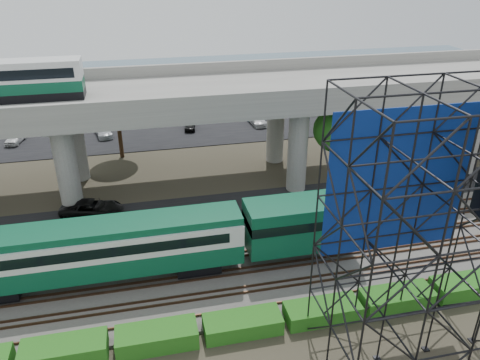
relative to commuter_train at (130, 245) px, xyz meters
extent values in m
plane|color=#474233|center=(5.15, -2.00, -2.88)|extent=(140.00, 140.00, 0.00)
cube|color=slate|center=(5.15, 0.00, -2.78)|extent=(90.00, 12.00, 0.20)
cube|color=black|center=(5.15, 8.50, -2.84)|extent=(90.00, 5.00, 0.08)
cube|color=black|center=(5.15, 32.00, -2.84)|extent=(90.00, 18.00, 0.08)
cube|color=#445D70|center=(5.15, 54.00, -2.87)|extent=(140.00, 40.00, 0.03)
cube|color=#472D1E|center=(5.15, -4.72, -2.60)|extent=(90.00, 0.08, 0.16)
cube|color=#472D1E|center=(5.15, -3.28, -2.60)|extent=(90.00, 0.08, 0.16)
cube|color=#472D1E|center=(5.15, -2.72, -2.60)|extent=(90.00, 0.08, 0.16)
cube|color=#472D1E|center=(5.15, -1.28, -2.60)|extent=(90.00, 0.08, 0.16)
cube|color=#472D1E|center=(5.15, -0.72, -2.60)|extent=(90.00, 0.08, 0.16)
cube|color=#472D1E|center=(5.15, 0.72, -2.60)|extent=(90.00, 0.08, 0.16)
cube|color=#472D1E|center=(5.15, 1.28, -2.60)|extent=(90.00, 0.08, 0.16)
cube|color=#472D1E|center=(5.15, 2.72, -2.60)|extent=(90.00, 0.08, 0.16)
cube|color=#472D1E|center=(5.15, 3.28, -2.60)|extent=(90.00, 0.08, 0.16)
cube|color=#472D1E|center=(5.15, 4.72, -2.60)|extent=(90.00, 0.08, 0.16)
cube|color=black|center=(4.38, 0.00, -2.07)|extent=(3.00, 2.20, 0.90)
cube|color=#0A4C31|center=(-2.12, 0.00, -0.92)|extent=(19.00, 3.00, 1.40)
cube|color=silver|center=(-2.12, 0.00, 0.53)|extent=(19.00, 3.00, 1.50)
cube|color=#0A4C31|center=(-2.12, 0.00, 1.53)|extent=(19.00, 2.60, 0.50)
cube|color=black|center=(-1.12, 0.00, 0.58)|extent=(15.00, 3.06, 0.70)
cube|color=#0A4C31|center=(11.88, 0.00, 0.08)|extent=(8.00, 3.00, 3.40)
cube|color=#9E9B93|center=(5.15, 14.00, 5.72)|extent=(80.00, 12.00, 1.20)
cube|color=#9E9B93|center=(5.15, 8.25, 6.87)|extent=(80.00, 0.50, 1.10)
cube|color=#9E9B93|center=(5.15, 19.75, 6.87)|extent=(80.00, 0.50, 1.10)
cylinder|color=#9E9B93|center=(-4.85, 10.50, 1.12)|extent=(1.80, 1.80, 8.00)
cylinder|color=#9E9B93|center=(-4.85, 17.50, 1.12)|extent=(1.80, 1.80, 8.00)
cube|color=#9E9B93|center=(-4.85, 14.00, 4.82)|extent=(2.40, 9.00, 0.60)
cylinder|color=#9E9B93|center=(15.15, 10.50, 1.12)|extent=(1.80, 1.80, 8.00)
cylinder|color=#9E9B93|center=(15.15, 17.50, 1.12)|extent=(1.80, 1.80, 8.00)
cube|color=#9E9B93|center=(15.15, 14.00, 4.82)|extent=(2.40, 9.00, 0.60)
cylinder|color=#9E9B93|center=(33.15, 10.50, 1.12)|extent=(1.80, 1.80, 8.00)
cylinder|color=#9E9B93|center=(33.15, 17.50, 1.12)|extent=(1.80, 1.80, 8.00)
cube|color=#9E9B93|center=(33.15, 14.00, 4.82)|extent=(2.40, 9.00, 0.60)
cube|color=black|center=(-8.89, 14.00, 6.67)|extent=(12.00, 2.50, 0.70)
cube|color=#0A4C31|center=(-8.89, 14.00, 7.47)|extent=(12.00, 2.50, 0.90)
cube|color=silver|center=(-8.89, 14.00, 8.57)|extent=(12.00, 2.50, 1.30)
cube|color=black|center=(-8.89, 14.00, 8.62)|extent=(11.00, 2.56, 0.80)
cube|color=silver|center=(-8.89, 14.00, 9.37)|extent=(12.00, 2.40, 0.30)
cube|color=navy|center=(14.43, -6.95, 6.42)|extent=(8.10, 0.08, 8.25)
cube|color=black|center=(14.43, -10.00, -2.84)|extent=(9.36, 6.36, 0.08)
cube|color=#185E15|center=(-3.85, -6.30, -2.28)|extent=(4.60, 1.80, 1.20)
cube|color=#185E15|center=(1.15, -6.30, -2.31)|extent=(4.60, 1.80, 1.15)
cube|color=#185E15|center=(6.15, -6.30, -2.37)|extent=(4.60, 1.80, 1.03)
cube|color=#185E15|center=(11.15, -6.30, -2.38)|extent=(4.60, 1.80, 1.01)
cube|color=#185E15|center=(16.15, -6.30, -2.32)|extent=(4.60, 1.80, 1.12)
cube|color=#185E15|center=(21.15, -6.30, -2.28)|extent=(4.60, 1.80, 1.20)
cylinder|color=#382314|center=(19.15, 10.50, -0.48)|extent=(0.44, 0.44, 4.80)
ellipsoid|color=#185E15|center=(19.15, 10.50, 2.72)|extent=(4.94, 4.94, 4.18)
cylinder|color=#382314|center=(-0.85, 22.00, -0.48)|extent=(0.44, 0.44, 4.80)
ellipsoid|color=#185E15|center=(-0.85, 22.00, 2.72)|extent=(4.94, 4.94, 4.18)
imported|color=black|center=(-3.26, 9.42, -2.08)|extent=(5.57, 3.47, 1.44)
imported|color=silver|center=(-12.98, 29.00, -2.17)|extent=(2.18, 3.90, 1.25)
imported|color=#B1B6B9|center=(-9.06, 34.00, -2.14)|extent=(1.88, 4.14, 1.32)
imported|color=#B2B6BA|center=(-3.02, 29.00, -2.20)|extent=(2.44, 4.36, 1.19)
imported|color=silver|center=(1.59, 34.00, -2.22)|extent=(2.41, 4.39, 1.17)
imported|color=black|center=(7.47, 29.00, -2.25)|extent=(1.74, 3.41, 1.11)
imported|color=#9FA3A6|center=(10.29, 34.00, -2.25)|extent=(1.65, 3.46, 1.09)
imported|color=silver|center=(16.20, 29.00, -2.19)|extent=(2.03, 4.34, 1.22)
imported|color=#A3A6AA|center=(21.40, 34.00, -2.24)|extent=(2.30, 4.20, 1.12)
camera|label=1|loc=(1.40, -26.72, 17.42)|focal=35.00mm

